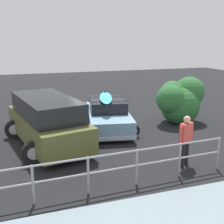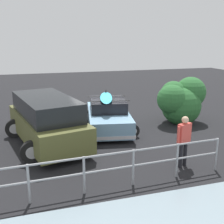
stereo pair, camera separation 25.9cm
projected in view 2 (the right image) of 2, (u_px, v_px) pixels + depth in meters
ground_plane at (99, 125)px, 13.51m from camera, size 44.00×44.00×0.02m
sedan_car at (108, 115)px, 12.81m from camera, size 2.82×4.36×1.63m
suv_car at (47, 120)px, 10.87m from camera, size 3.30×5.19×1.89m
person_bystander at (184, 137)px, 8.89m from camera, size 0.61×0.36×1.69m
railing_fence at (109, 166)px, 7.60m from camera, size 7.12×0.37×1.06m
bush_near_left at (181, 101)px, 13.63m from camera, size 2.60×1.92×2.33m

